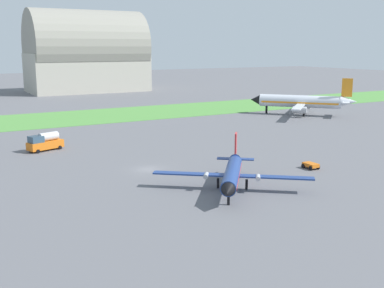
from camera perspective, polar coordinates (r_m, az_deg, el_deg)
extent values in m
plane|color=slate|center=(74.18, -5.32, -3.06)|extent=(600.00, 600.00, 0.00)
cube|color=#549342|center=(130.44, -16.17, 2.91)|extent=(360.00, 28.00, 0.08)
cylinder|color=navy|center=(62.68, 4.84, -3.60)|extent=(10.11, 12.25, 1.94)
cone|color=black|center=(55.23, 4.31, -5.70)|extent=(2.70, 2.70, 1.90)
cone|color=navy|center=(70.52, 5.28, -1.68)|extent=(3.05, 3.22, 1.75)
cube|color=red|center=(62.72, 4.84, -3.73)|extent=(9.67, 11.66, 0.27)
cube|color=navy|center=(63.05, 9.73, -3.95)|extent=(9.28, 7.63, 0.19)
cube|color=navy|center=(63.68, 0.05, -3.63)|extent=(9.28, 7.63, 0.19)
cylinder|color=#B7BABF|center=(62.51, 7.97, -4.04)|extent=(1.44, 1.61, 0.62)
cylinder|color=#B7BABF|center=(62.91, 1.71, -3.82)|extent=(1.44, 1.61, 0.62)
cube|color=red|center=(69.65, 5.30, 0.07)|extent=(1.26, 1.53, 3.11)
cube|color=navy|center=(70.09, 6.37, -1.83)|extent=(2.86, 2.59, 0.16)
cube|color=navy|center=(70.24, 4.16, -1.76)|extent=(2.86, 2.59, 0.16)
cylinder|color=black|center=(57.58, 4.43, -6.70)|extent=(0.35, 0.35, 1.36)
cylinder|color=black|center=(63.98, 6.60, -4.86)|extent=(0.35, 0.35, 1.36)
cylinder|color=black|center=(64.20, 3.16, -4.74)|extent=(0.35, 0.35, 1.36)
cylinder|color=silver|center=(135.91, 12.87, 5.04)|extent=(17.36, 18.86, 3.40)
cone|color=black|center=(137.76, 7.74, 5.31)|extent=(4.54, 4.52, 3.33)
cone|color=silver|center=(135.12, 18.37, 4.89)|extent=(5.16, 5.27, 3.06)
cube|color=orange|center=(135.94, 12.87, 4.94)|extent=(16.59, 17.99, 0.48)
cube|color=silver|center=(128.59, 12.77, 4.42)|extent=(12.51, 11.50, 0.34)
cube|color=silver|center=(143.25, 13.44, 5.10)|extent=(12.51, 11.50, 0.34)
cylinder|color=#B7BABF|center=(131.37, 12.88, 4.03)|extent=(3.87, 4.01, 1.87)
cylinder|color=#B7BABF|center=(140.75, 13.30, 4.50)|extent=(3.87, 4.01, 1.87)
cube|color=orange|center=(134.78, 18.21, 6.49)|extent=(2.16, 2.35, 4.94)
cube|color=silver|center=(132.99, 18.09, 4.77)|extent=(4.46, 4.27, 0.27)
cube|color=silver|center=(137.29, 18.13, 4.97)|extent=(4.46, 4.27, 0.27)
cylinder|color=black|center=(137.52, 8.97, 4.10)|extent=(0.61, 0.61, 2.16)
cylinder|color=black|center=(133.46, 13.35, 3.70)|extent=(0.61, 0.61, 2.16)
cylinder|color=black|center=(138.73, 13.58, 3.98)|extent=(0.61, 0.61, 2.16)
cube|color=orange|center=(76.43, 14.12, -2.45)|extent=(1.50, 2.40, 0.55)
cylinder|color=black|center=(76.42, 14.95, -2.71)|extent=(0.25, 0.70, 0.70)
cylinder|color=black|center=(75.41, 14.13, -2.86)|extent=(0.25, 0.70, 0.70)
cylinder|color=black|center=(77.59, 14.09, -2.45)|extent=(0.25, 0.70, 0.70)
cylinder|color=black|center=(76.59, 13.27, -2.59)|extent=(0.25, 0.70, 0.70)
cube|color=orange|center=(91.27, -17.28, -0.09)|extent=(6.93, 4.41, 1.40)
cylinder|color=silver|center=(91.39, -16.92, 0.89)|extent=(3.88, 2.63, 1.54)
cube|color=#334C60|center=(90.12, -18.31, 0.55)|extent=(2.87, 2.67, 1.20)
cylinder|color=black|center=(89.26, -18.09, -0.85)|extent=(0.74, 0.47, 0.70)
cylinder|color=black|center=(91.31, -18.86, -0.63)|extent=(0.74, 0.47, 0.70)
cylinder|color=black|center=(91.58, -15.65, -0.40)|extent=(0.74, 0.47, 0.70)
cylinder|color=black|center=(93.57, -16.45, -0.20)|extent=(0.74, 0.47, 0.70)
cube|color=#B2AD9E|center=(210.22, -12.54, 8.44)|extent=(48.17, 27.69, 16.21)
cylinder|color=gray|center=(209.95, -12.67, 11.41)|extent=(47.21, 30.46, 30.46)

